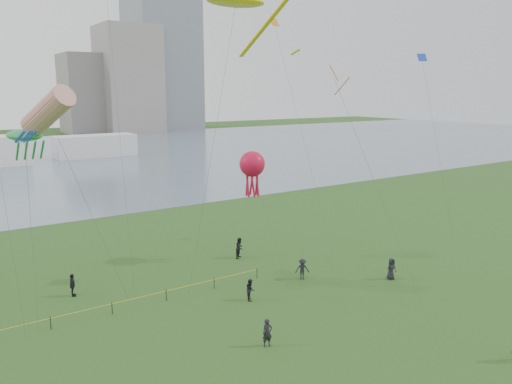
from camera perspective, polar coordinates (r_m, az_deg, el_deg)
ground_plane at (r=30.90m, az=10.92°, el=-17.89°), size 400.00×400.00×0.00m
lake at (r=121.31m, az=-24.47°, el=3.34°), size 400.00×120.00×0.08m
building_mid at (r=192.30m, az=-14.33°, el=12.32°), size 20.00×20.00×38.00m
building_low at (r=193.74m, az=-18.83°, el=10.58°), size 16.00×18.00×28.00m
pavilion_right at (r=122.13m, az=-17.91°, el=5.04°), size 18.00×7.00×5.00m
fence at (r=35.31m, az=-25.90°, el=-13.98°), size 24.07×0.07×1.05m
spectator_a at (r=37.14m, az=-0.66°, el=-11.09°), size 0.87×0.95×1.59m
spectator_b at (r=41.10m, az=5.32°, el=-8.76°), size 1.29×1.13×1.73m
spectator_c at (r=40.13m, az=-20.24°, el=-9.95°), size 0.65×1.09×1.74m
spectator_d at (r=42.37m, az=15.20°, el=-8.46°), size 0.93×0.66×1.78m
spectator_f at (r=30.97m, az=1.31°, el=-15.80°), size 0.69×0.51×1.72m
spectator_g at (r=45.94m, az=-1.87°, el=-6.39°), size 1.17×1.12×1.90m
kite_stingray at (r=43.73m, az=-2.27°, el=20.86°), size 9.86×10.14×22.67m
kite_windsock at (r=38.25m, az=-22.69°, el=8.51°), size 6.12×6.68×15.53m
kite_creature at (r=41.12m, az=-24.94°, el=5.88°), size 2.75×10.20×12.27m
kite_octopus at (r=43.88m, az=-0.44°, el=3.13°), size 2.49×8.18×9.89m
kite_delta at (r=38.78m, az=9.52°, el=11.81°), size 3.40×13.53×16.97m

